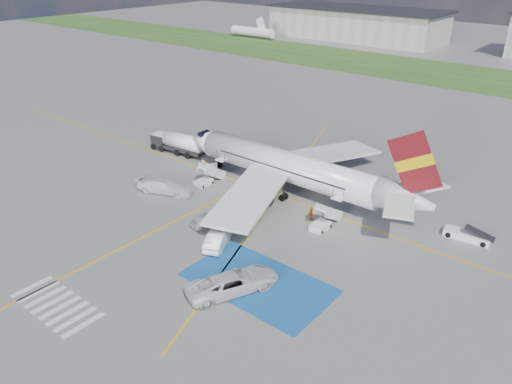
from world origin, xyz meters
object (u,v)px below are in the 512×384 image
(airliner, at_px, (296,169))
(van_white_b, at_px, (165,185))
(van_white_a, at_px, (233,280))
(car_silver_b, at_px, (218,239))
(gpu_cart, at_px, (210,166))
(car_silver_a, at_px, (208,219))
(fuel_tanker, at_px, (179,145))
(belt_loader, at_px, (467,236))

(airliner, height_order, van_white_b, airliner)
(van_white_a, bearing_deg, car_silver_b, -13.19)
(gpu_cart, distance_m, van_white_a, 27.90)
(van_white_b, bearing_deg, car_silver_a, -122.18)
(car_silver_a, xyz_separation_m, van_white_b, (-10.23, 2.47, 0.39))
(airliner, bearing_deg, fuel_tanker, 179.39)
(fuel_tanker, height_order, car_silver_a, fuel_tanker)
(airliner, xyz_separation_m, car_silver_a, (-2.97, -13.04, -2.64))
(car_silver_b, bearing_deg, van_white_a, 117.73)
(fuel_tanker, xyz_separation_m, gpu_cart, (8.80, -2.26, -0.55))
(airliner, relative_size, car_silver_b, 7.08)
(car_silver_b, bearing_deg, airliner, -111.83)
(car_silver_a, xyz_separation_m, van_white_a, (10.43, -7.42, 0.49))
(van_white_b, bearing_deg, airliner, -69.94)
(belt_loader, bearing_deg, gpu_cart, -178.41)
(gpu_cart, relative_size, van_white_a, 0.36)
(gpu_cart, distance_m, car_silver_a, 15.22)
(van_white_a, bearing_deg, car_silver_a, -11.87)
(airliner, relative_size, belt_loader, 6.96)
(fuel_tanker, relative_size, gpu_cart, 3.99)
(car_silver_b, height_order, van_white_a, van_white_a)
(gpu_cart, relative_size, belt_loader, 0.46)
(belt_loader, height_order, car_silver_b, car_silver_b)
(belt_loader, xyz_separation_m, car_silver_b, (-20.06, -18.22, 0.47))
(car_silver_a, height_order, car_silver_b, car_silver_b)
(car_silver_a, bearing_deg, belt_loader, -138.65)
(fuel_tanker, distance_m, belt_loader, 43.41)
(car_silver_a, bearing_deg, airliner, -94.51)
(airliner, relative_size, fuel_tanker, 3.81)
(gpu_cart, height_order, van_white_a, van_white_a)
(gpu_cart, bearing_deg, fuel_tanker, -179.04)
(belt_loader, bearing_deg, van_white_b, -165.01)
(belt_loader, bearing_deg, van_white_a, -126.56)
(belt_loader, bearing_deg, car_silver_b, -143.75)
(car_silver_b, bearing_deg, belt_loader, -163.26)
(car_silver_a, bearing_deg, car_silver_b, 155.15)
(fuel_tanker, bearing_deg, car_silver_b, -40.55)
(airliner, distance_m, car_silver_b, 15.87)
(airliner, distance_m, belt_loader, 21.44)
(fuel_tanker, distance_m, car_silver_b, 28.18)
(gpu_cart, bearing_deg, car_silver_b, -27.90)
(van_white_a, bearing_deg, van_white_b, -2.02)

